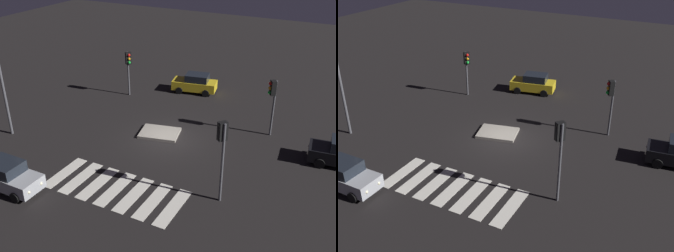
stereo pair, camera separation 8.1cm
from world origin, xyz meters
TOP-DOWN VIEW (x-y plane):
  - ground_plane at (0.00, 0.00)m, footprint 80.00×80.00m
  - traffic_island at (-0.84, 0.40)m, footprint 2.94×2.45m
  - car_silver at (-5.07, -8.67)m, footprint 3.71×1.76m
  - car_yellow at (-1.77, 8.40)m, footprint 3.84×2.23m
  - traffic_light_east at (5.20, -4.42)m, footprint 0.53×0.54m
  - traffic_light_west at (-6.25, 5.26)m, footprint 0.53×0.54m
  - traffic_light_north at (5.67, 3.64)m, footprint 0.53×0.54m
  - crosswalk_near at (0.00, -6.18)m, footprint 7.60×3.20m

SIDE VIEW (x-z plane):
  - ground_plane at x=0.00m, z-range 0.00..0.00m
  - crosswalk_near at x=0.00m, z-range 0.00..0.02m
  - traffic_island at x=-0.84m, z-range 0.00..0.18m
  - car_yellow at x=-1.77m, z-range -0.01..1.58m
  - car_silver at x=-5.07m, z-range -0.01..1.59m
  - traffic_light_west at x=-6.25m, z-range 0.95..4.61m
  - traffic_light_north at x=5.67m, z-range 1.00..4.88m
  - traffic_light_east at x=5.20m, z-range 1.14..5.55m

